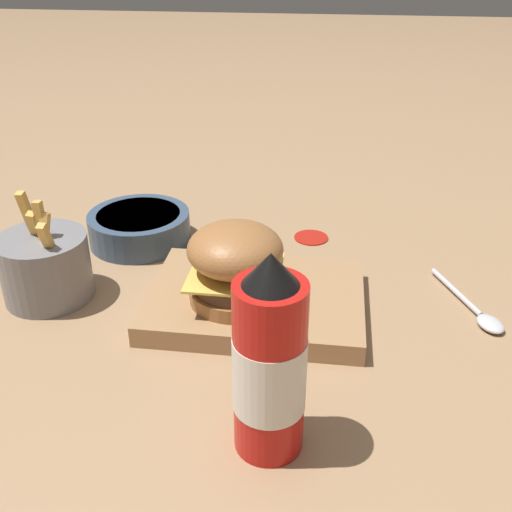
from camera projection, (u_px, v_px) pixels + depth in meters
name	position (u px, v px, depth m)	size (l,w,h in m)	color
ground_plane	(263.00, 306.00, 0.76)	(6.00, 6.00, 0.00)	#9E7A56
serving_board	(256.00, 300.00, 0.75)	(0.27, 0.20, 0.03)	#A37A51
burger	(235.00, 263.00, 0.71)	(0.11, 0.11, 0.10)	#9E6638
ketchup_bottle	(269.00, 365.00, 0.52)	(0.07, 0.07, 0.20)	red
fries_basket	(46.00, 266.00, 0.76)	(0.11, 0.11, 0.14)	slate
side_bowl	(140.00, 227.00, 0.91)	(0.15, 0.15, 0.05)	#384C66
spoon	(479.00, 313.00, 0.74)	(0.08, 0.15, 0.01)	silver
ketchup_puddle	(311.00, 237.00, 0.93)	(0.05, 0.05, 0.00)	#B21E14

